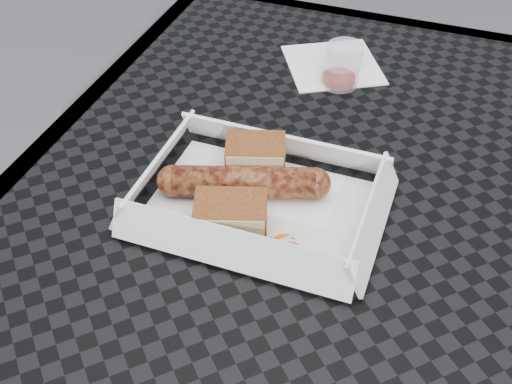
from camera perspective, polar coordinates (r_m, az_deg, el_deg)
patio_table at (r=0.75m, az=10.44°, el=-4.07°), size 0.80×0.80×0.74m
food_tray at (r=0.66m, az=0.30°, el=-1.25°), size 0.22×0.15×0.00m
bratwurst at (r=0.66m, az=-1.10°, el=0.87°), size 0.17×0.08×0.03m
bread_near at (r=0.69m, az=-0.05°, el=3.11°), size 0.07×0.06×0.04m
bread_far at (r=0.63m, az=-2.26°, el=-2.15°), size 0.08×0.07×0.04m
veg_garnish at (r=0.62m, az=2.58°, el=-5.27°), size 0.03×0.03×0.00m
napkin at (r=0.90m, az=6.83°, el=11.17°), size 0.16×0.16×0.00m
condiment_cup_sauce at (r=0.85m, az=7.44°, el=10.39°), size 0.05×0.05×0.03m
condiment_cup_empty at (r=0.89m, az=7.91°, el=11.93°), size 0.05×0.05×0.03m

